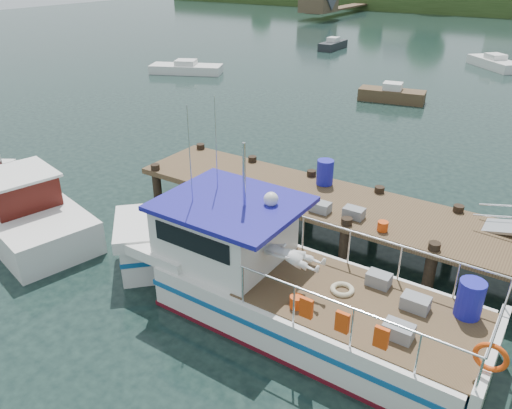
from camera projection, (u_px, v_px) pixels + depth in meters
The scene contains 7 objects.
ground_plane at pixel (305, 229), 16.99m from camera, with size 160.00×160.00×0.00m, color black.
lobster_boat at pixel (269, 278), 12.77m from camera, with size 11.16×3.38×5.31m.
work_boat at pixel (14, 204), 17.11m from camera, with size 8.60×4.25×4.51m.
moored_rowboat at pixel (392, 94), 31.69m from camera, with size 4.26×2.08×1.19m.
moored_a at pixel (186, 68), 39.32m from camera, with size 5.86×4.05×1.03m.
moored_b at pixel (494, 63), 41.10m from camera, with size 4.90×4.92×1.15m.
moored_e at pixel (333, 45), 49.47m from camera, with size 1.47×4.13×1.13m.
Camera 1 is at (6.74, -13.29, 8.36)m, focal length 35.00 mm.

